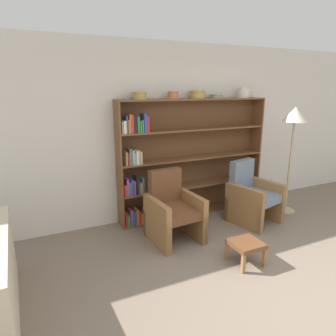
{
  "coord_description": "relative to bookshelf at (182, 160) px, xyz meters",
  "views": [
    {
      "loc": [
        -2.35,
        -1.62,
        2.07
      ],
      "look_at": [
        -0.6,
        2.16,
        0.95
      ],
      "focal_mm": 32.0,
      "sensor_mm": 36.0,
      "label": 1
    }
  ],
  "objects": [
    {
      "name": "ground_plane",
      "position": [
        0.16,
        -2.55,
        -0.94
      ],
      "size": [
        24.0,
        24.0,
        0.0
      ],
      "primitive_type": "plane",
      "color": "#7A6B5B"
    },
    {
      "name": "wall_back",
      "position": [
        0.16,
        0.16,
        0.44
      ],
      "size": [
        12.0,
        0.06,
        2.75
      ],
      "color": "silver",
      "rests_on": "ground"
    },
    {
      "name": "bookshelf",
      "position": [
        0.0,
        0.0,
        0.0
      ],
      "size": [
        2.54,
        0.3,
        1.91
      ],
      "color": "brown",
      "rests_on": "ground"
    },
    {
      "name": "bowl_sage",
      "position": [
        -0.71,
        -0.03,
        1.03
      ],
      "size": [
        0.22,
        0.22,
        0.11
      ],
      "color": "tan",
      "rests_on": "bookshelf"
    },
    {
      "name": "bowl_cream",
      "position": [
        -0.18,
        -0.03,
        1.03
      ],
      "size": [
        0.17,
        0.17,
        0.11
      ],
      "color": "#C67547",
      "rests_on": "bookshelf"
    },
    {
      "name": "bowl_brass",
      "position": [
        0.24,
        -0.03,
        1.04
      ],
      "size": [
        0.24,
        0.24,
        0.12
      ],
      "color": "tan",
      "rests_on": "bookshelf"
    },
    {
      "name": "bowl_terracotta",
      "position": [
        0.59,
        -0.03,
        1.01
      ],
      "size": [
        0.21,
        0.21,
        0.07
      ],
      "color": "gray",
      "rests_on": "bookshelf"
    },
    {
      "name": "vase_tall",
      "position": [
        1.13,
        -0.03,
        1.05
      ],
      "size": [
        0.19,
        0.19,
        0.18
      ],
      "color": "silver",
      "rests_on": "bookshelf"
    },
    {
      "name": "armchair_leather",
      "position": [
        -0.5,
        -0.7,
        -0.52
      ],
      "size": [
        0.69,
        0.73,
        0.96
      ],
      "rotation": [
        0.0,
        0.0,
        3.22
      ],
      "color": "olive",
      "rests_on": "ground"
    },
    {
      "name": "armchair_cushioned",
      "position": [
        0.88,
        -0.7,
        -0.52
      ],
      "size": [
        0.79,
        0.82,
        0.96
      ],
      "rotation": [
        0.0,
        0.0,
        3.39
      ],
      "color": "olive",
      "rests_on": "ground"
    },
    {
      "name": "floor_lamp",
      "position": [
        1.69,
        -0.64,
        0.61
      ],
      "size": [
        0.4,
        0.4,
        1.78
      ],
      "color": "tan",
      "rests_on": "ground"
    },
    {
      "name": "footstool",
      "position": [
        0.03,
        -1.63,
        -0.71
      ],
      "size": [
        0.35,
        0.35,
        0.28
      ],
      "color": "olive",
      "rests_on": "ground"
    }
  ]
}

